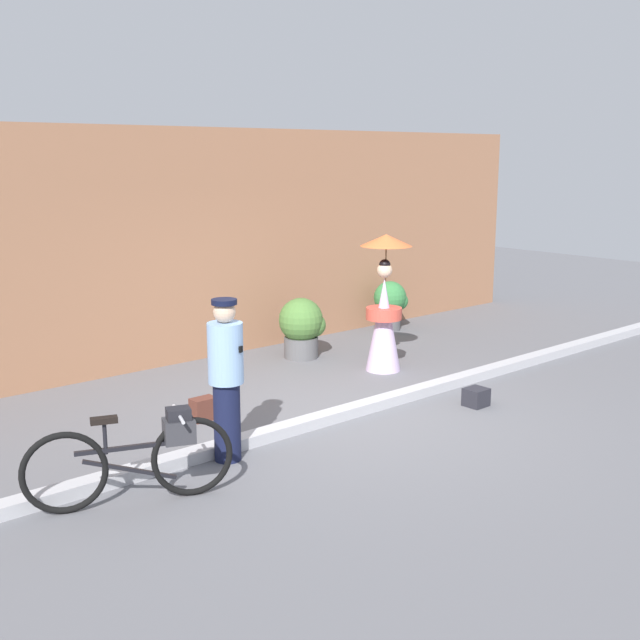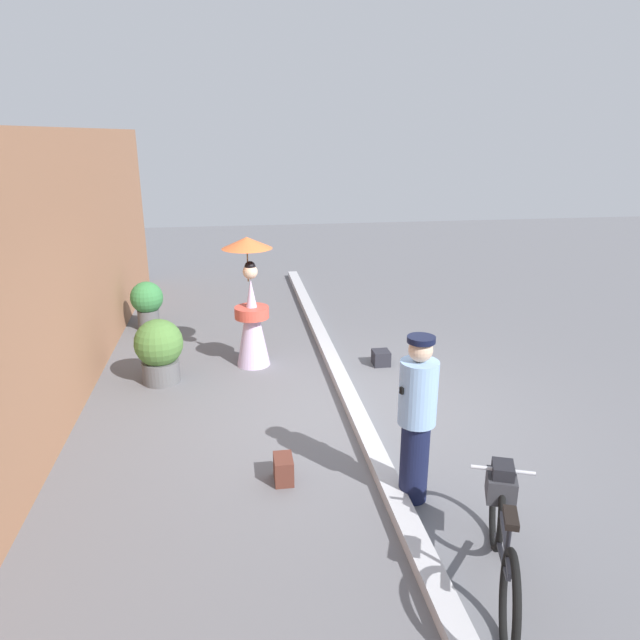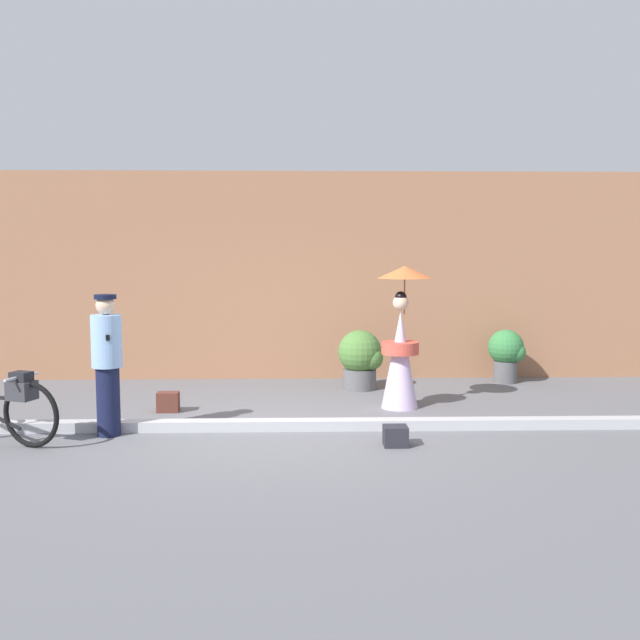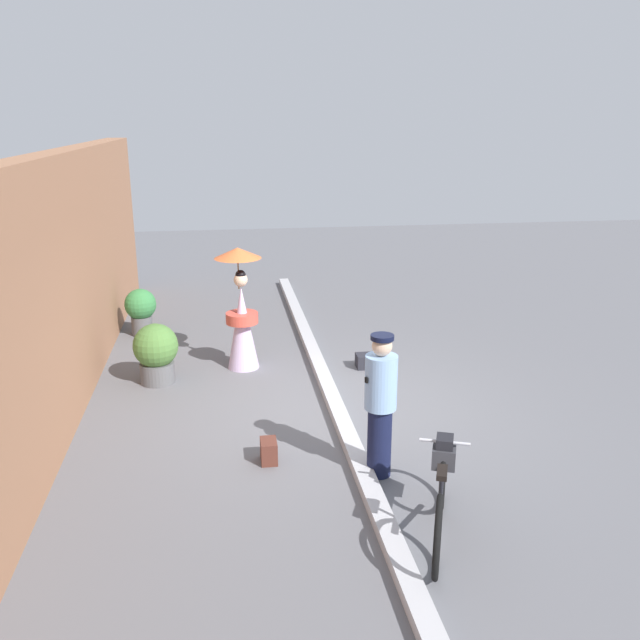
% 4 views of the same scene
% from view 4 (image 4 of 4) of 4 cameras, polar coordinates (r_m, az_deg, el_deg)
% --- Properties ---
extents(ground_plane, '(30.00, 30.00, 0.00)m').
position_cam_4_polar(ground_plane, '(8.97, 1.26, -7.54)').
color(ground_plane, slate).
extents(building_wall, '(14.00, 0.40, 3.29)m').
position_cam_4_polar(building_wall, '(8.55, -22.26, 1.65)').
color(building_wall, '#9E6B4C').
rests_on(building_wall, ground_plane).
extents(sidewalk_curb, '(14.00, 0.20, 0.12)m').
position_cam_4_polar(sidewalk_curb, '(8.94, 1.27, -7.19)').
color(sidewalk_curb, '#B2B2B7').
rests_on(sidewalk_curb, ground_plane).
extents(bicycle_near_officer, '(1.67, 0.72, 0.81)m').
position_cam_4_polar(bicycle_near_officer, '(6.43, 10.32, -14.14)').
color(bicycle_near_officer, black).
rests_on(bicycle_near_officer, ground_plane).
extents(person_officer, '(0.34, 0.37, 1.59)m').
position_cam_4_polar(person_officer, '(7.09, 5.18, -7.03)').
color(person_officer, '#141938').
rests_on(person_officer, ground_plane).
extents(person_with_parasol, '(0.70, 0.70, 1.87)m').
position_cam_4_polar(person_with_parasol, '(10.17, -6.72, 0.71)').
color(person_with_parasol, silver).
rests_on(person_with_parasol, ground_plane).
extents(potted_plant_by_door, '(0.66, 0.65, 0.88)m').
position_cam_4_polar(potted_plant_by_door, '(9.94, -13.75, -2.59)').
color(potted_plant_by_door, '#59595B').
rests_on(potted_plant_by_door, ground_plane).
extents(potted_plant_small, '(0.56, 0.55, 0.83)m').
position_cam_4_polar(potted_plant_small, '(12.18, -15.00, 0.96)').
color(potted_plant_small, '#59595B').
rests_on(potted_plant_small, ground_plane).
extents(backpack_on_pavement, '(0.28, 0.18, 0.26)m').
position_cam_4_polar(backpack_on_pavement, '(7.65, -4.35, -11.05)').
color(backpack_on_pavement, '#592D23').
rests_on(backpack_on_pavement, ground_plane).
extents(backpack_spare, '(0.26, 0.24, 0.21)m').
position_cam_4_polar(backpack_spare, '(10.34, 3.81, -3.48)').
color(backpack_spare, '#26262D').
rests_on(backpack_spare, ground_plane).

